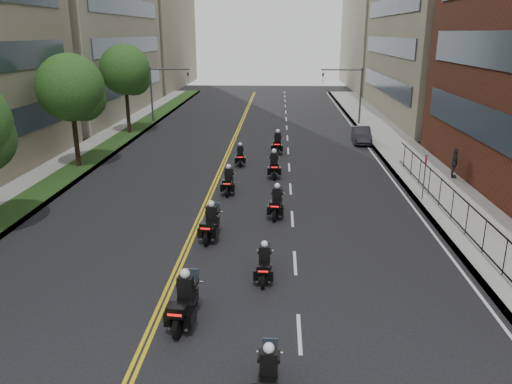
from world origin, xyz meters
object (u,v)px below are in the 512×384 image
motorcycle_6 (229,182)px  motorcycle_9 (278,144)px  motorcycle_1 (268,381)px  motorcycle_5 (277,204)px  motorcycle_2 (185,303)px  motorcycle_4 (211,224)px  pedestrian_c (454,163)px  parked_sedan (361,135)px  motorcycle_7 (274,166)px  motorcycle_3 (264,265)px  motorcycle_8 (240,156)px

motorcycle_6 → motorcycle_9: 10.47m
motorcycle_1 → motorcycle_5: (0.11, 13.39, 0.03)m
motorcycle_1 → motorcycle_2: size_ratio=0.89×
motorcycle_1 → motorcycle_4: motorcycle_4 is taller
motorcycle_2 → pedestrian_c: pedestrian_c is taller
motorcycle_2 → parked_sedan: motorcycle_2 is taller
motorcycle_6 → motorcycle_7: size_ratio=0.93×
motorcycle_7 → parked_sedan: size_ratio=0.62×
motorcycle_1 → motorcycle_2: bearing=129.8°
motorcycle_2 → motorcycle_3: 3.93m
motorcycle_4 → motorcycle_8: bearing=94.9°
motorcycle_3 → motorcycle_7: bearing=90.4°
motorcycle_3 → motorcycle_8: size_ratio=0.96×
motorcycle_1 → motorcycle_6: 17.29m
motorcycle_3 → motorcycle_5: motorcycle_5 is taller
motorcycle_2 → motorcycle_4: size_ratio=1.04×
motorcycle_7 → parked_sedan: bearing=53.8°
motorcycle_4 → motorcycle_6: motorcycle_4 is taller
motorcycle_1 → pedestrian_c: bearing=63.1°
motorcycle_8 → motorcycle_9: motorcycle_9 is taller
motorcycle_1 → motorcycle_3: size_ratio=1.08×
motorcycle_4 → parked_sedan: size_ratio=0.60×
motorcycle_9 → parked_sedan: motorcycle_9 is taller
motorcycle_7 → motorcycle_1: bearing=-92.1°
pedestrian_c → parked_sedan: bearing=34.4°
motorcycle_1 → motorcycle_5: motorcycle_5 is taller
pedestrian_c → motorcycle_2: bearing=154.5°
motorcycle_6 → parked_sedan: motorcycle_6 is taller
motorcycle_4 → pedestrian_c: (14.02, 10.17, 0.37)m
motorcycle_4 → parked_sedan: bearing=71.0°
motorcycle_1 → pedestrian_c: size_ratio=1.21×
motorcycle_7 → motorcycle_8: bearing=127.3°
motorcycle_1 → motorcycle_3: 6.58m
parked_sedan → motorcycle_1: bearing=-99.7°
motorcycle_9 → motorcycle_2: bearing=-94.1°
motorcycle_5 → pedestrian_c: pedestrian_c is taller
pedestrian_c → motorcycle_6: bearing=117.7°
motorcycle_5 → parked_sedan: motorcycle_5 is taller
motorcycle_6 → motorcycle_4: bearing=-90.5°
motorcycle_4 → motorcycle_7: size_ratio=0.97×
motorcycle_6 → parked_sedan: size_ratio=0.58×
motorcycle_4 → motorcycle_9: motorcycle_9 is taller
motorcycle_8 → parked_sedan: 12.45m
motorcycle_2 → parked_sedan: size_ratio=0.63×
motorcycle_5 → pedestrian_c: (11.09, 7.14, 0.40)m
motorcycle_4 → motorcycle_5: size_ratio=1.03×
parked_sedan → pedestrian_c: (4.10, -10.87, 0.42)m
motorcycle_6 → pedestrian_c: pedestrian_c is taller
motorcycle_6 → motorcycle_5: bearing=-52.3°
motorcycle_1 → motorcycle_8: (-2.52, 23.49, -0.02)m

